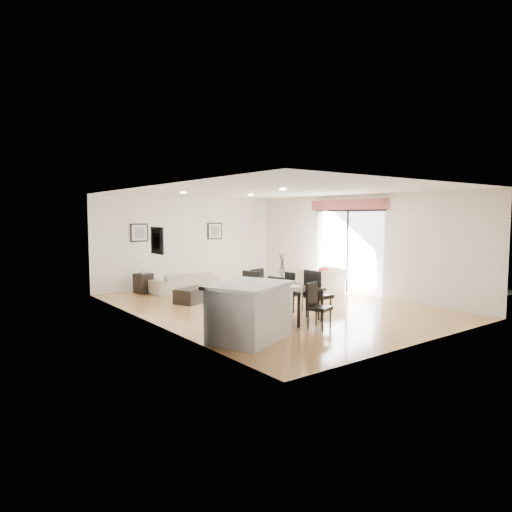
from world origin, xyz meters
TOP-DOWN VIEW (x-y plane):
  - ground at (0.00, 0.00)m, footprint 8.00×8.00m
  - wall_back at (0.00, 4.00)m, footprint 6.00×0.04m
  - wall_front at (0.00, -4.00)m, footprint 6.00×0.04m
  - wall_left at (-3.00, 0.00)m, footprint 0.04×8.00m
  - wall_right at (3.00, 0.00)m, footprint 0.04×8.00m
  - ceiling at (0.00, 0.00)m, footprint 6.00×8.00m
  - sofa at (-0.71, 2.95)m, footprint 1.91×0.77m
  - armchair at (2.09, 0.38)m, footprint 1.10×0.96m
  - courtyard_plant_a at (5.81, -0.27)m, footprint 0.75×0.70m
  - courtyard_plant_b at (5.79, 1.66)m, footprint 0.43×0.43m
  - dining_table at (-0.65, -1.16)m, footprint 1.02×1.73m
  - dining_chair_wnear at (-1.22, -1.56)m, footprint 0.47×0.47m
  - dining_chair_wfar at (-1.22, -0.73)m, footprint 0.52×0.52m
  - dining_chair_enear at (-0.08, -1.57)m, footprint 0.46×0.46m
  - dining_chair_efar at (-0.07, -0.76)m, footprint 0.46×0.46m
  - dining_chair_head at (-0.67, -2.18)m, footprint 0.49×0.49m
  - dining_chair_foot at (-0.63, -0.15)m, footprint 0.51×0.51m
  - vase at (-0.65, -1.16)m, footprint 0.87×1.33m
  - coffee_table at (-1.29, 1.47)m, footprint 1.04×0.86m
  - side_table at (-1.70, 3.52)m, footprint 0.51×0.51m
  - table_lamp at (-1.70, 3.52)m, footprint 0.20×0.20m
  - cushion at (1.99, 0.28)m, footprint 0.35×0.18m
  - kitchen_island at (-2.19, -2.11)m, footprint 1.72×1.55m
  - bar_stool at (-1.22, -2.11)m, footprint 0.39×0.39m
  - framed_print_back_left at (-1.60, 3.97)m, footprint 0.52×0.04m
  - framed_print_back_right at (0.90, 3.97)m, footprint 0.52×0.04m
  - framed_print_left_wall at (-2.97, -0.20)m, footprint 0.04×0.52m
  - sliding_door at (2.96, 0.30)m, footprint 0.12×2.70m
  - courtyard at (6.16, 0.87)m, footprint 6.00×6.00m

SIDE VIEW (x-z plane):
  - ground at x=0.00m, z-range 0.00..0.00m
  - coffee_table at x=-1.29m, z-range 0.00..0.36m
  - side_table at x=-1.70m, z-range 0.00..0.54m
  - sofa at x=-0.71m, z-range 0.00..0.55m
  - courtyard_plant_b at x=5.79m, z-range 0.00..0.65m
  - courtyard_plant_a at x=5.81m, z-range 0.00..0.68m
  - armchair at x=2.09m, z-range 0.00..0.70m
  - dining_chair_head at x=-0.67m, z-range 0.05..0.92m
  - kitchen_island at x=-2.19m, z-range 0.01..0.99m
  - dining_chair_efar at x=-0.07m, z-range 0.05..0.94m
  - dining_chair_foot at x=-0.63m, z-range 0.06..1.00m
  - dining_chair_wnear at x=-1.22m, z-range 0.06..1.00m
  - dining_chair_wfar at x=-1.22m, z-range 0.06..1.03m
  - dining_chair_enear at x=-0.08m, z-range 0.06..1.06m
  - cushion at x=1.99m, z-range 0.40..0.73m
  - dining_table at x=-0.65m, z-range 0.27..0.96m
  - bar_stool at x=-1.22m, z-range 0.30..1.15m
  - table_lamp at x=-1.70m, z-range 0.60..0.99m
  - courtyard at x=6.16m, z-range -0.08..1.92m
  - vase at x=-0.65m, z-range 0.62..1.30m
  - wall_back at x=0.00m, z-range 0.00..2.70m
  - wall_front at x=0.00m, z-range 0.00..2.70m
  - wall_left at x=-3.00m, z-range 0.00..2.70m
  - wall_right at x=3.00m, z-range 0.00..2.70m
  - framed_print_back_left at x=-1.60m, z-range 1.39..1.91m
  - framed_print_back_right at x=0.90m, z-range 1.39..1.91m
  - framed_print_left_wall at x=-2.97m, z-range 1.39..1.91m
  - sliding_door at x=2.96m, z-range 0.38..2.95m
  - ceiling at x=0.00m, z-range 2.69..2.71m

